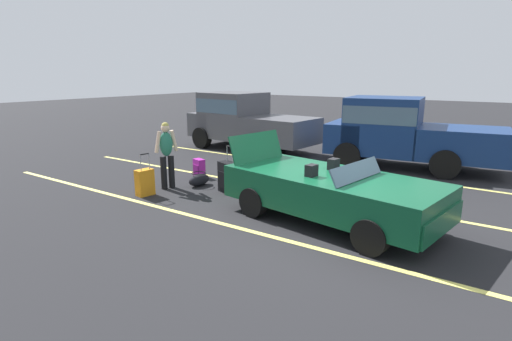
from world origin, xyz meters
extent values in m
plane|color=black|center=(0.00, 0.00, 0.00)|extent=(80.00, 80.00, 0.00)
cube|color=#EAE066|center=(0.00, -1.27, 0.00)|extent=(18.00, 0.12, 0.01)
cube|color=#EAE066|center=(0.00, 1.43, 0.00)|extent=(18.00, 0.12, 0.01)
cube|color=#EAE066|center=(0.00, 4.13, 0.00)|extent=(18.00, 0.12, 0.01)
cube|color=#0F4C2D|center=(0.00, 0.00, 0.62)|extent=(4.33, 2.40, 0.64)
cube|color=#0F4C2D|center=(1.42, -0.23, 0.51)|extent=(1.56, 1.86, 0.38)
cube|color=slate|center=(0.51, -0.08, 1.09)|extent=(0.43, 1.56, 0.31)
cube|color=black|center=(-0.14, 0.40, 1.05)|extent=(0.19, 0.24, 0.22)
cube|color=black|center=(-0.26, -0.33, 1.05)|extent=(0.19, 0.24, 0.22)
cube|color=#0F4C2D|center=(-1.92, 0.31, 1.22)|extent=(0.47, 1.51, 0.61)
cylinder|color=black|center=(1.38, 0.59, 0.30)|extent=(0.63, 0.31, 0.60)
cylinder|color=black|center=(1.12, -1.00, 0.30)|extent=(0.63, 0.31, 0.60)
cylinder|color=black|center=(-1.12, 1.00, 0.30)|extent=(0.63, 0.31, 0.60)
cylinder|color=black|center=(-1.38, -0.59, 0.30)|extent=(0.63, 0.31, 0.60)
cube|color=black|center=(-2.86, 0.47, 0.37)|extent=(0.55, 0.42, 0.74)
cube|color=black|center=(-2.91, 0.32, 0.31)|extent=(0.37, 0.15, 0.41)
cylinder|color=gray|center=(-2.71, 0.49, 0.92)|extent=(0.03, 0.03, 0.37)
cylinder|color=gray|center=(-2.96, 0.58, 0.92)|extent=(0.03, 0.03, 0.37)
cylinder|color=black|center=(-2.84, 0.54, 1.11)|extent=(0.26, 0.11, 0.03)
sphere|color=black|center=(-2.67, 0.51, 0.02)|extent=(0.04, 0.04, 0.04)
sphere|color=black|center=(-2.99, 0.62, 0.02)|extent=(0.04, 0.04, 0.04)
cube|color=orange|center=(-4.32, -0.83, 0.31)|extent=(0.30, 0.43, 0.62)
cube|color=#A25F13|center=(-4.44, -0.81, 0.26)|extent=(0.07, 0.32, 0.34)
cylinder|color=gray|center=(-4.27, -0.95, 0.81)|extent=(0.02, 0.02, 0.38)
cylinder|color=gray|center=(-4.23, -0.73, 0.81)|extent=(0.02, 0.02, 0.38)
cylinder|color=black|center=(-4.25, -0.84, 1.00)|extent=(0.06, 0.22, 0.03)
sphere|color=black|center=(-4.25, -0.98, 0.02)|extent=(0.04, 0.04, 0.04)
sphere|color=black|center=(-4.21, -0.70, 0.02)|extent=(0.04, 0.04, 0.04)
cube|color=#991E8C|center=(-4.44, 1.19, 0.25)|extent=(0.38, 0.29, 0.50)
cube|color=#721669|center=(-4.47, 1.09, 0.21)|extent=(0.27, 0.10, 0.28)
sphere|color=black|center=(-4.30, 1.23, 0.02)|extent=(0.04, 0.04, 0.04)
sphere|color=black|center=(-4.53, 1.30, 0.02)|extent=(0.04, 0.04, 0.04)
ellipsoid|color=black|center=(-3.83, 0.50, 0.15)|extent=(0.36, 0.67, 0.30)
torus|color=black|center=(-3.83, 0.50, 0.33)|extent=(0.41, 0.41, 0.02)
cylinder|color=black|center=(-4.27, -0.01, 0.41)|extent=(0.20, 0.20, 0.82)
cylinder|color=black|center=(-4.34, -0.20, 0.41)|extent=(0.20, 0.20, 0.82)
ellipsoid|color=#267259|center=(-4.30, -0.10, 1.12)|extent=(0.32, 0.38, 0.60)
sphere|color=beige|center=(-4.30, -0.10, 1.51)|extent=(0.21, 0.21, 0.21)
sphere|color=tan|center=(-4.30, -0.10, 1.56)|extent=(0.18, 0.18, 0.18)
cylinder|color=beige|center=(-4.23, 0.09, 1.19)|extent=(0.16, 0.21, 0.53)
cylinder|color=beige|center=(-4.38, -0.29, 1.19)|extent=(0.16, 0.21, 0.53)
cube|color=navy|center=(-1.76, 5.31, 0.85)|extent=(1.34, 2.03, 0.90)
cube|color=navy|center=(-0.72, 5.45, 1.25)|extent=(2.33, 2.15, 1.70)
cube|color=slate|center=(-0.72, 5.45, 1.63)|extent=(2.29, 2.17, 0.51)
cube|color=navy|center=(1.46, 5.73, 0.85)|extent=(2.62, 2.19, 0.90)
cylinder|color=black|center=(-1.43, 4.45, 0.40)|extent=(0.83, 0.38, 0.80)
cylinder|color=black|center=(-1.66, 6.24, 0.40)|extent=(0.83, 0.38, 0.80)
cylinder|color=black|center=(1.22, 4.79, 0.40)|extent=(0.83, 0.38, 0.80)
cylinder|color=black|center=(0.99, 6.58, 0.40)|extent=(0.83, 0.38, 0.80)
cube|color=#4C4C51|center=(-7.48, 5.50, 0.85)|extent=(1.26, 1.99, 0.90)
cube|color=#4C4C51|center=(-6.44, 5.41, 1.25)|extent=(2.26, 2.08, 1.70)
cube|color=slate|center=(-6.44, 5.41, 1.63)|extent=(2.22, 2.09, 0.51)
cube|color=#4C4C51|center=(-4.25, 5.21, 0.85)|extent=(2.56, 2.11, 0.90)
cylinder|color=black|center=(-7.34, 4.58, 0.40)|extent=(0.82, 0.35, 0.80)
cylinder|color=black|center=(-7.18, 6.38, 0.40)|extent=(0.82, 0.35, 0.80)
cylinder|color=black|center=(-4.68, 4.35, 0.40)|extent=(0.82, 0.35, 0.80)
cylinder|color=black|center=(-4.52, 6.14, 0.40)|extent=(0.82, 0.35, 0.80)
camera|label=1|loc=(2.93, -6.86, 2.79)|focal=28.17mm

